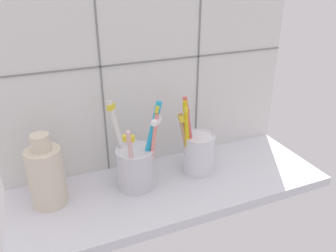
% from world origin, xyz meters
% --- Properties ---
extents(counter_slab, '(0.64, 0.22, 0.02)m').
position_xyz_m(counter_slab, '(0.00, 0.00, 0.01)').
color(counter_slab, silver).
rests_on(counter_slab, ground).
extents(tile_wall_back, '(0.64, 0.02, 0.45)m').
position_xyz_m(tile_wall_back, '(0.00, 0.12, 0.23)').
color(tile_wall_back, silver).
rests_on(tile_wall_back, ground).
extents(toothbrush_cup_left, '(0.09, 0.09, 0.19)m').
position_xyz_m(toothbrush_cup_left, '(-0.07, 0.02, 0.07)').
color(toothbrush_cup_left, silver).
rests_on(toothbrush_cup_left, counter_slab).
extents(toothbrush_cup_right, '(0.08, 0.07, 0.18)m').
position_xyz_m(toothbrush_cup_right, '(0.07, 0.03, 0.07)').
color(toothbrush_cup_right, silver).
rests_on(toothbrush_cup_right, counter_slab).
extents(ceramic_vase, '(0.06, 0.06, 0.14)m').
position_xyz_m(ceramic_vase, '(-0.24, 0.04, 0.08)').
color(ceramic_vase, beige).
rests_on(ceramic_vase, counter_slab).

